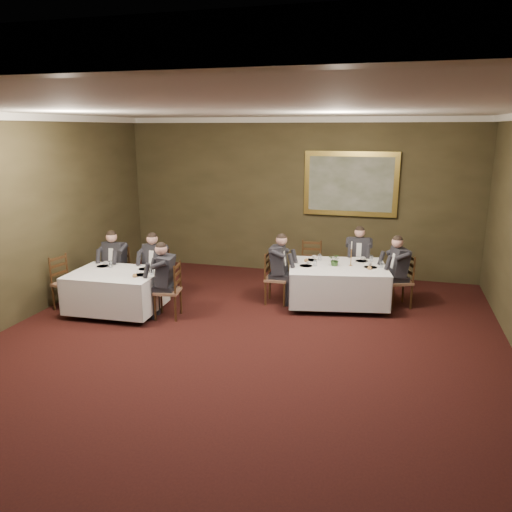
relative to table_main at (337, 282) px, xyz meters
The scene contains 25 objects.
ground 3.23m from the table_main, 111.75° to the right, with size 10.00×10.00×0.00m, color black.
ceiling 4.42m from the table_main, 111.75° to the right, with size 8.00×10.00×0.10m, color silver.
back_wall 2.69m from the table_main, 120.20° to the left, with size 8.00×0.10×3.50m, color #342D1A.
crown_molding 4.38m from the table_main, 111.75° to the right, with size 8.00×10.00×0.12m.
table_main is the anchor object (origin of this frame).
table_second 4.07m from the table_main, 158.26° to the right, with size 1.64×1.28×0.67m.
chair_main_backleft 1.07m from the table_main, 128.32° to the left, with size 0.46×0.44×1.00m.
chair_main_backright 1.07m from the table_main, 73.13° to the left, with size 0.47×0.45×1.00m.
diner_main_backright 1.05m from the table_main, 72.90° to the left, with size 0.44×0.51×1.35m.
chair_main_endleft 1.16m from the table_main, 169.29° to the right, with size 0.43×0.45×1.00m.
diner_main_endleft 1.14m from the table_main, 169.20° to the right, with size 0.49×0.43×1.35m.
chair_main_endright 1.16m from the table_main, 10.91° to the left, with size 0.55×0.57×1.00m.
diner_main_endright 1.14m from the table_main, 10.80° to the left, with size 0.59×0.55×1.35m.
chair_sec_backleft 4.31m from the table_main, behind, with size 0.45×0.43×1.00m.
diner_sec_backleft 4.31m from the table_main, behind, with size 0.43×0.49×1.35m.
chair_sec_backright 3.47m from the table_main, 168.67° to the right, with size 0.47×0.45×1.00m.
diner_sec_backright 3.47m from the table_main, 168.48° to the right, with size 0.44×0.51×1.35m.
chair_sec_endright 3.15m from the table_main, 152.35° to the right, with size 0.49×0.50×1.00m.
diner_sec_endright 3.16m from the table_main, 152.41° to the right, with size 0.54×0.47×1.35m.
chair_sec_endleft 5.03m from the table_main, 162.00° to the right, with size 0.50×0.52×1.00m.
centerpiece 0.44m from the table_main, 161.91° to the right, with size 0.23×0.20×0.25m, color #2D5926.
candlestick 0.55m from the table_main, 18.11° to the left, with size 0.07×0.07×0.48m.
place_setting_table_main 0.68m from the table_main, 148.13° to the left, with size 0.33×0.31×0.14m.
place_setting_table_second 4.34m from the table_main, 164.29° to the right, with size 0.33×0.31×0.14m.
painting 2.56m from the table_main, 90.00° to the left, with size 2.02×0.09×1.39m.
Camera 1 is at (2.11, -6.10, 3.25)m, focal length 35.00 mm.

